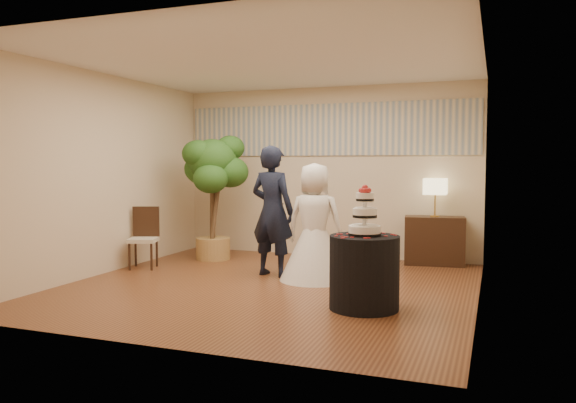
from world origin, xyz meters
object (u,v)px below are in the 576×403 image
at_px(groom, 272,211).
at_px(table_lamp, 435,198).
at_px(wedding_cake, 365,210).
at_px(console, 434,241).
at_px(bride, 315,222).
at_px(cake_table, 364,272).
at_px(ficus_tree, 213,196).
at_px(side_chair, 143,238).

bearing_deg(groom, table_lamp, -129.38).
distance_m(wedding_cake, console, 3.04).
relative_size(bride, wedding_cake, 2.88).
bearing_deg(wedding_cake, console, 81.62).
height_order(cake_table, console, cake_table).
distance_m(groom, console, 2.64).
distance_m(cake_table, ficus_tree, 3.73).
height_order(bride, table_lamp, bride).
relative_size(cake_table, table_lamp, 1.36).
bearing_deg(groom, bride, -175.15).
relative_size(ficus_tree, side_chair, 2.26).
relative_size(bride, table_lamp, 2.68).
distance_m(console, ficus_tree, 3.54).
xyz_separation_m(groom, bride, (0.64, -0.07, -0.12)).
bearing_deg(wedding_cake, side_chair, 162.52).
xyz_separation_m(wedding_cake, table_lamp, (0.43, 2.93, -0.03)).
distance_m(table_lamp, side_chair, 4.42).
distance_m(table_lamp, ficus_tree, 3.48).
xyz_separation_m(groom, table_lamp, (2.01, 1.63, 0.13)).
bearing_deg(wedding_cake, ficus_tree, 143.75).
relative_size(groom, bride, 1.15).
height_order(console, table_lamp, table_lamp).
bearing_deg(console, bride, -136.24).
bearing_deg(wedding_cake, bride, 127.66).
distance_m(bride, ficus_tree, 2.25).
height_order(groom, wedding_cake, groom).
relative_size(bride, ficus_tree, 0.76).
height_order(wedding_cake, ficus_tree, ficus_tree).
relative_size(console, table_lamp, 1.53).
bearing_deg(table_lamp, cake_table, -98.38).
distance_m(groom, side_chair, 2.04).
relative_size(console, side_chair, 0.98).
distance_m(bride, table_lamp, 2.20).
distance_m(wedding_cake, side_chair, 3.78).
bearing_deg(cake_table, side_chair, 162.52).
height_order(cake_table, side_chair, side_chair).
xyz_separation_m(groom, cake_table, (1.58, -1.29, -0.50)).
bearing_deg(side_chair, table_lamp, 4.62).
height_order(console, ficus_tree, ficus_tree).
bearing_deg(side_chair, groom, -14.74).
bearing_deg(table_lamp, wedding_cake, -98.38).
bearing_deg(cake_table, bride, 127.66).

